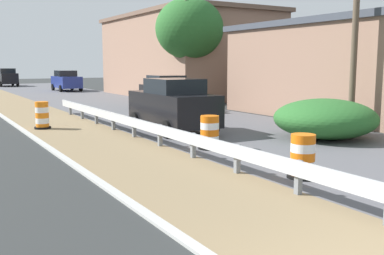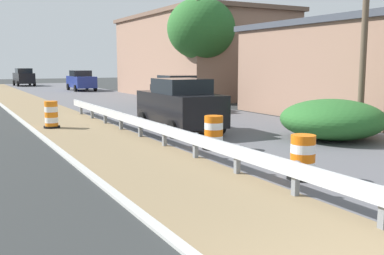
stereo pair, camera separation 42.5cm
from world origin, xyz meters
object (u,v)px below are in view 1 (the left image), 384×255
(car_mid_far_lane, at_px, (66,81))
(car_lead_near_lane, at_px, (7,77))
(traffic_barrel_mid, at_px, (42,117))
(car_lead_far_lane, at_px, (173,105))
(utility_pole_near, at_px, (355,29))
(traffic_barrel_close, at_px, (210,134))
(car_trailing_near_lane, at_px, (167,93))
(traffic_barrel_nearest, at_px, (303,158))

(car_mid_far_lane, bearing_deg, car_lead_near_lane, -163.91)
(car_mid_far_lane, bearing_deg, traffic_barrel_mid, -16.63)
(car_lead_far_lane, relative_size, utility_pole_near, 0.63)
(traffic_barrel_close, height_order, car_lead_near_lane, car_lead_near_lane)
(traffic_barrel_close, distance_m, car_mid_far_lane, 32.61)
(traffic_barrel_mid, xyz_separation_m, car_lead_far_lane, (4.28, -3.19, 0.53))
(car_trailing_near_lane, distance_m, car_mid_far_lane, 21.28)
(traffic_barrel_close, xyz_separation_m, utility_pole_near, (6.68, 0.27, 3.43))
(utility_pole_near, bearing_deg, car_mid_far_lane, 94.30)
(traffic_barrel_close, bearing_deg, car_trailing_near_lane, 68.95)
(car_lead_far_lane, xyz_separation_m, utility_pole_near, (5.89, -3.63, 2.87))
(traffic_barrel_nearest, height_order, car_mid_far_lane, car_mid_far_lane)
(traffic_barrel_nearest, distance_m, car_lead_near_lane, 49.15)
(traffic_barrel_nearest, xyz_separation_m, car_mid_far_lane, (4.38, 36.44, 0.53))
(traffic_barrel_mid, bearing_deg, car_trailing_near_lane, 27.08)
(traffic_barrel_mid, xyz_separation_m, utility_pole_near, (10.17, -6.82, 3.40))
(traffic_barrel_close, bearing_deg, utility_pole_near, 2.29)
(car_lead_far_lane, bearing_deg, utility_pole_near, -119.66)
(traffic_barrel_nearest, bearing_deg, car_lead_near_lane, 89.04)
(car_lead_far_lane, distance_m, car_mid_far_lane, 28.64)
(car_lead_near_lane, bearing_deg, car_trailing_near_lane, -176.17)
(traffic_barrel_nearest, distance_m, traffic_barrel_close, 4.11)
(traffic_barrel_close, xyz_separation_m, traffic_barrel_mid, (-3.49, 7.09, 0.03))
(traffic_barrel_close, xyz_separation_m, car_trailing_near_lane, (4.25, 11.05, 0.52))
(traffic_barrel_nearest, xyz_separation_m, car_lead_far_lane, (0.90, 8.01, 0.57))
(car_lead_near_lane, xyz_separation_m, utility_pole_near, (5.97, -44.76, 2.86))
(car_trailing_near_lane, xyz_separation_m, car_mid_far_lane, (0.02, 21.28, 0.00))
(car_mid_far_lane, bearing_deg, traffic_barrel_nearest, -6.39)
(traffic_barrel_close, distance_m, utility_pole_near, 7.52)
(traffic_barrel_mid, height_order, car_lead_near_lane, car_lead_near_lane)
(traffic_barrel_mid, relative_size, car_lead_far_lane, 0.24)
(car_trailing_near_lane, bearing_deg, traffic_barrel_mid, -60.69)
(car_lead_far_lane, distance_m, utility_pole_near, 7.49)
(traffic_barrel_nearest, relative_size, traffic_barrel_mid, 0.93)
(traffic_barrel_mid, distance_m, car_mid_far_lane, 26.41)
(car_trailing_near_lane, bearing_deg, car_mid_far_lane, -177.81)
(traffic_barrel_mid, bearing_deg, traffic_barrel_nearest, -73.21)
(car_lead_near_lane, bearing_deg, traffic_barrel_mid, 171.57)
(car_lead_near_lane, distance_m, car_lead_far_lane, 41.13)
(traffic_barrel_nearest, relative_size, car_trailing_near_lane, 0.25)
(traffic_barrel_close, bearing_deg, traffic_barrel_mid, 116.20)
(traffic_barrel_nearest, relative_size, traffic_barrel_close, 0.99)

